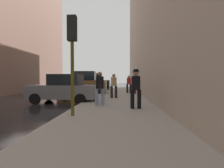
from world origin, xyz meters
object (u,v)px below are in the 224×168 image
Objects in this scene: fire_hydrant at (102,89)px; parked_black_suv at (92,83)px; pedestrian_with_fedora at (136,87)px; parked_bronze_suv at (83,84)px; pedestrian_in_jeans at (100,87)px; pedestrian_in_tan_coat at (114,85)px; rolling_suitcase at (134,90)px; traffic_light at (72,44)px; parked_gray_coupe at (64,89)px; pedestrian_in_red_jacket at (129,83)px.

parked_black_suv is at bearing 108.76° from fire_hydrant.
fire_hydrant is 0.40× the size of pedestrian_with_fedora.
pedestrian_in_jeans is (2.55, -8.10, 0.07)m from parked_bronze_suv.
pedestrian_in_jeans is at bearing -99.91° from pedestrian_in_tan_coat.
rolling_suitcase reaches higher than fire_hydrant.
parked_bronze_suv is 11.02m from traffic_light.
traffic_light reaches higher than rolling_suitcase.
pedestrian_in_jeans is at bearing -72.56° from parked_bronze_suv.
parked_black_suv is 16.56m from traffic_light.
pedestrian_in_red_jacket reaches higher than parked_gray_coupe.
pedestrian_with_fedora is at bearing -73.75° from parked_black_suv.
rolling_suitcase is (0.63, 8.41, -0.65)m from pedestrian_with_fedora.
traffic_light reaches higher than parked_black_suv.
fire_hydrant is 3.28m from rolling_suitcase.
pedestrian_in_jeans is (0.69, 2.62, -1.65)m from traffic_light.
parked_black_suv is at bearing 107.01° from pedestrian_in_tan_coat.
rolling_suitcase is at bearing 85.71° from pedestrian_with_fedora.
pedestrian_in_red_jacket is (4.46, 0.06, 0.07)m from parked_bronze_suv.
pedestrian_in_red_jacket is 1.00× the size of pedestrian_in_tan_coat.
pedestrian_in_jeans is at bearing -107.72° from rolling_suitcase.
pedestrian_in_jeans is (-0.60, -3.46, 0.00)m from pedestrian_in_tan_coat.
pedestrian_in_tan_coat reaches higher than rolling_suitcase.
parked_black_suv is 6.58× the size of fire_hydrant.
parked_bronze_suv is at bearing 115.30° from pedestrian_with_fedora.
pedestrian_with_fedora is (2.49, -9.41, 0.64)m from fire_hydrant.
parked_gray_coupe is 6.02m from parked_bronze_suv.
fire_hydrant is at bearing 10.46° from parked_bronze_suv.
pedestrian_in_tan_coat is at bearing 104.46° from pedestrian_with_fedora.
pedestrian_in_tan_coat is at bearing 80.09° from pedestrian_in_jeans.
rolling_suitcase is (4.92, 5.35, -0.36)m from parked_gray_coupe.
pedestrian_in_tan_coat is (3.15, -4.65, 0.07)m from parked_bronze_suv.
traffic_light reaches higher than parked_bronze_suv.
pedestrian_in_red_jacket and pedestrian_in_tan_coat have the same top height.
pedestrian_in_red_jacket is (4.46, 6.08, 0.26)m from parked_gray_coupe.
parked_bronze_suv is at bearing 90.00° from parked_gray_coupe.
pedestrian_in_tan_coat and pedestrian_in_jeans have the same top height.
traffic_light reaches higher than pedestrian_in_red_jacket.
pedestrian_with_fedora is at bearing -35.53° from parked_gray_coupe.
pedestrian_in_red_jacket is at bearing 76.42° from traffic_light.
pedestrian_with_fedora reaches higher than pedestrian_in_tan_coat.
rolling_suitcase is at bearing 66.00° from pedestrian_in_tan_coat.
parked_black_suv reaches higher than pedestrian_in_red_jacket.
pedestrian_in_red_jacket is at bearing 76.82° from pedestrian_in_jeans.
parked_gray_coupe is at bearing -90.00° from parked_bronze_suv.
parked_black_suv is at bearing 90.00° from parked_gray_coupe.
traffic_light is at bearing -146.05° from pedestrian_with_fedora.
pedestrian_in_red_jacket is 4.89m from pedestrian_in_tan_coat.
pedestrian_in_jeans is 7.83m from rolling_suitcase.
parked_gray_coupe is at bearing 144.47° from pedestrian_with_fedora.
pedestrian_with_fedora is at bearing -75.54° from pedestrian_in_tan_coat.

